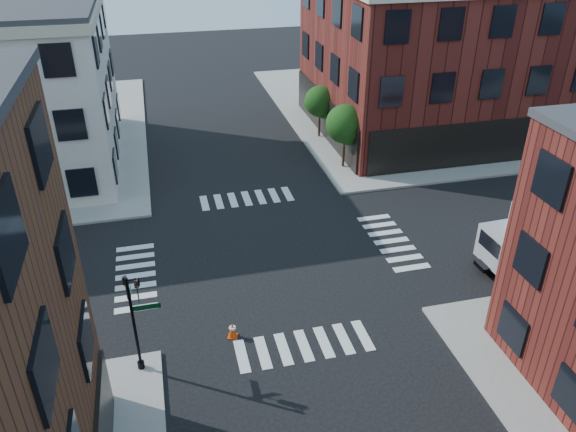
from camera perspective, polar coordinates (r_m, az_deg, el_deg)
The scene contains 8 objects.
ground at distance 30.14m, azimuth -1.88°, elevation -4.25°, with size 120.00×120.00×0.00m, color black.
sidewalk_ne at distance 55.04m, azimuth 15.45°, elevation 10.86°, with size 30.00×30.00×0.15m, color gray.
building_ne at distance 49.10m, azimuth 18.62°, elevation 15.44°, with size 25.00×16.00×12.00m, color #431410.
tree_near at distance 39.18m, azimuth 5.90°, elevation 9.09°, with size 2.69×2.69×4.49m.
tree_far at distance 44.64m, azimuth 3.34°, elevation 11.39°, with size 2.43×2.43×4.07m.
signal_pole at distance 22.71m, azimuth -15.33°, elevation -9.48°, with size 1.29×1.24×4.60m.
box_truck at distance 31.95m, azimuth 25.36°, elevation -1.61°, with size 7.51×2.54×3.36m.
traffic_cone at distance 25.07m, azimuth -5.66°, elevation -11.46°, with size 0.53×0.53×0.77m.
Camera 1 is at (-5.01, -24.54, 16.77)m, focal length 35.00 mm.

